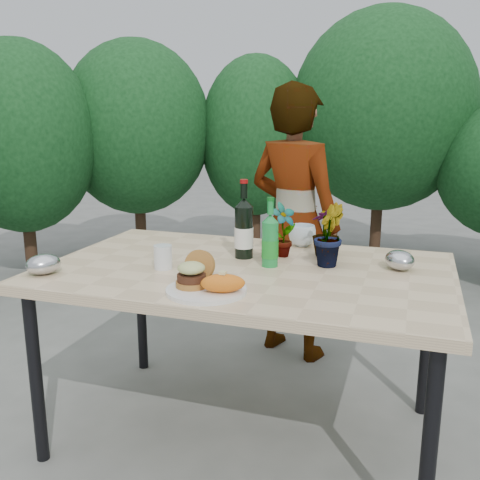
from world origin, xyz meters
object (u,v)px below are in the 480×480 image
(patio_table, at_px, (246,281))
(wine_bottle, at_px, (244,229))
(dinner_plate, at_px, (206,290))
(person, at_px, (294,224))

(patio_table, relative_size, wine_bottle, 4.78)
(dinner_plate, bearing_deg, person, 88.41)
(dinner_plate, bearing_deg, patio_table, 83.83)
(patio_table, height_order, dinner_plate, dinner_plate)
(patio_table, bearing_deg, dinner_plate, -96.17)
(patio_table, distance_m, wine_bottle, 0.23)
(patio_table, xyz_separation_m, dinner_plate, (-0.04, -0.34, 0.06))
(dinner_plate, relative_size, wine_bottle, 0.84)
(dinner_plate, distance_m, person, 1.22)
(dinner_plate, xyz_separation_m, person, (0.03, 1.22, -0.00))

